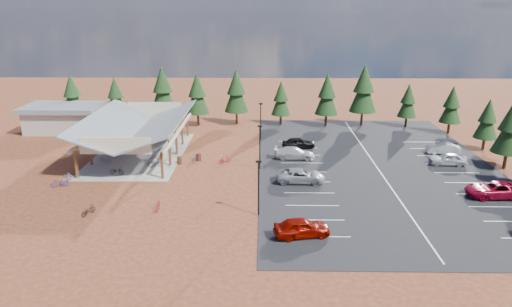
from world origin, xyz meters
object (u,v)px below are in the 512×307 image
at_px(lamp_post_2, 261,119).
at_px(bike_14, 197,157).
at_px(bike_2, 123,141).
at_px(bike_15, 224,159).
at_px(bike_7, 166,134).
at_px(bike_6, 167,149).
at_px(bike_12, 88,210).
at_px(bike_pavilion, 138,125).
at_px(car_6, 494,190).
at_px(lamp_post_1, 260,144).
at_px(bike_4, 155,163).
at_px(bike_3, 149,133).
at_px(bike_5, 154,154).
at_px(trash_bin_0, 180,160).
at_px(bike_0, 117,171).
at_px(car_2, 301,176).
at_px(lamp_post_0, 259,184).
at_px(bike_11, 158,206).
at_px(car_4, 299,143).
at_px(car_9, 443,149).
at_px(trash_bin_1, 199,157).
at_px(bike_9, 67,178).
at_px(bike_1, 106,158).
at_px(car_0, 302,227).
at_px(car_3, 294,153).
at_px(outbuilding, 64,118).

xyz_separation_m(lamp_post_2, bike_14, (-7.63, -9.07, -2.55)).
height_order(bike_2, bike_15, bike_2).
xyz_separation_m(bike_2, bike_7, (5.01, 3.70, -0.04)).
bearing_deg(lamp_post_2, bike_7, 178.29).
bearing_deg(bike_6, bike_12, 156.92).
relative_size(bike_pavilion, car_6, 3.59).
xyz_separation_m(lamp_post_1, bike_4, (-12.02, 0.27, -2.42)).
distance_m(bike_3, bike_5, 9.89).
relative_size(trash_bin_0, bike_2, 0.48).
bearing_deg(trash_bin_0, bike_7, 109.51).
distance_m(bike_0, car_6, 38.90).
bearing_deg(car_2, bike_2, 61.37).
xyz_separation_m(lamp_post_0, bike_11, (-9.15, 0.83, -2.52)).
bearing_deg(car_4, car_9, -106.85).
xyz_separation_m(trash_bin_0, bike_5, (-3.47, 1.78, 0.19)).
relative_size(bike_pavilion, bike_14, 11.99).
distance_m(trash_bin_1, bike_0, 9.77).
xyz_separation_m(bike_9, bike_12, (5.12, -7.72, -0.07)).
bearing_deg(lamp_post_2, trash_bin_0, -132.06).
bearing_deg(bike_3, bike_2, 163.36).
distance_m(bike_pavilion, bike_1, 5.65).
relative_size(bike_9, bike_11, 1.10).
relative_size(lamp_post_0, trash_bin_0, 5.71).
bearing_deg(lamp_post_1, bike_11, -129.33).
bearing_deg(bike_15, bike_12, 102.41).
xyz_separation_m(lamp_post_1, bike_12, (-15.17, -12.25, -2.54)).
bearing_deg(bike_4, bike_11, -169.37).
relative_size(bike_7, car_0, 0.33).
bearing_deg(bike_3, car_3, -99.26).
height_order(bike_4, bike_9, bike_4).
relative_size(outbuilding, car_9, 2.73).
height_order(bike_pavilion, car_0, bike_pavilion).
relative_size(lamp_post_2, trash_bin_1, 5.71).
bearing_deg(lamp_post_1, car_4, 57.71).
distance_m(bike_5, car_4, 18.45).
relative_size(bike_3, bike_6, 1.05).
height_order(bike_14, car_9, car_9).
bearing_deg(car_4, bike_7, 65.45).
distance_m(trash_bin_0, bike_5, 3.91).
bearing_deg(car_0, bike_0, 43.83).
bearing_deg(bike_6, car_2, -132.48).
bearing_deg(bike_3, bike_pavilion, -159.23).
xyz_separation_m(lamp_post_1, trash_bin_0, (-9.44, 1.54, -2.53)).
bearing_deg(lamp_post_0, bike_12, -179.07).
distance_m(bike_2, bike_7, 6.22).
distance_m(outbuilding, car_2, 38.94).
height_order(bike_0, car_0, car_0).
distance_m(bike_9, bike_14, 14.70).
height_order(car_3, car_9, car_3).
relative_size(bike_11, car_0, 0.34).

